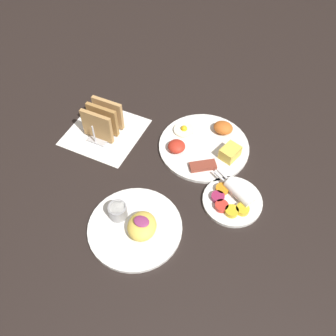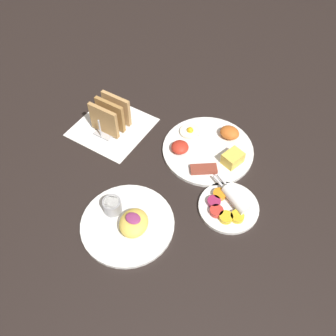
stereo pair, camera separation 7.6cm
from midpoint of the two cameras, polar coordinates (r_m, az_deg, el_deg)
ground_plane at (r=1.08m, az=-2.78°, el=-0.96°), size 3.00×3.00×0.00m
napkin_flat at (r=1.20m, az=-11.36°, el=5.32°), size 0.22×0.22×0.00m
plate_breakfast at (r=1.13m, az=3.76°, el=3.44°), size 0.27×0.27×0.05m
plate_condiments at (r=1.02m, az=7.70°, el=-4.89°), size 0.16×0.16×0.04m
plate_foreground at (r=0.97m, az=-7.33°, el=-8.78°), size 0.24×0.24×0.06m
toast_rack at (r=1.17m, az=-11.75°, el=7.01°), size 0.10×0.12×0.10m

